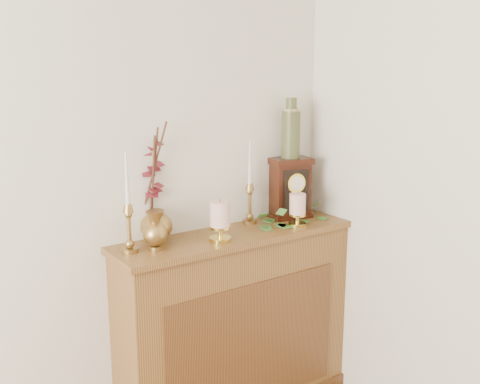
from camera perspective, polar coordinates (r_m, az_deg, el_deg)
console_shelf at (r=2.87m, az=-0.33°, el=-13.61°), size 1.24×0.34×0.93m
candlestick_left at (r=2.42m, az=-11.25°, el=-2.83°), size 0.07×0.07×0.43m
candlestick_center at (r=2.81m, az=1.00°, el=-0.49°), size 0.07×0.07×0.42m
bud_vase at (r=2.44m, az=-8.63°, el=-3.95°), size 0.11×0.11×0.17m
ginger_jar at (r=2.57m, az=-8.81°, el=0.54°), size 0.22×0.24×0.54m
pillar_candle_left at (r=2.53m, az=-2.04°, el=-2.78°), size 0.10×0.10×0.20m
pillar_candle_right at (r=2.79m, az=5.86°, el=-1.63°), size 0.09×0.09×0.17m
ivy_garland at (r=2.91m, az=5.35°, el=-2.58°), size 0.47×0.22×0.09m
mantel_clock at (r=2.94m, az=5.10°, el=0.38°), size 0.24×0.19×0.32m
ceramic_vase at (r=2.89m, az=5.19°, el=6.17°), size 0.10×0.10×0.31m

